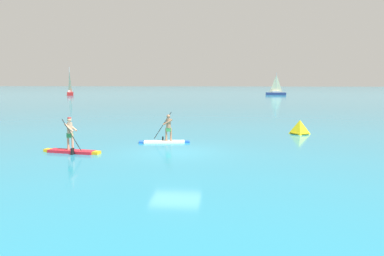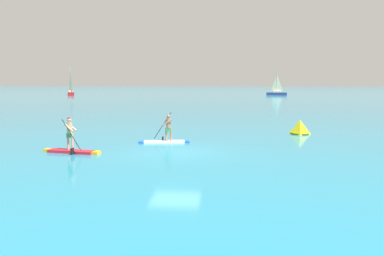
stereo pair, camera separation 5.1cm
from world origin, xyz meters
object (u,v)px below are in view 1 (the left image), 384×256
object	(u,v)px
sailboat_left_horizon	(70,92)
paddleboarder_mid_center	(165,137)
race_marker_buoy	(300,128)
sailboat_right_horizon	(276,92)
paddleboarder_near_left	(71,146)

from	to	relation	value
sailboat_left_horizon	paddleboarder_mid_center	bearing A→B (deg)	-175.06
race_marker_buoy	sailboat_right_horizon	bearing A→B (deg)	83.35
sailboat_left_horizon	sailboat_right_horizon	distance (m)	51.54
race_marker_buoy	sailboat_right_horizon	xyz separation A→B (m)	(7.98, 68.38, 0.38)
race_marker_buoy	paddleboarder_mid_center	bearing A→B (deg)	-153.19
paddleboarder_mid_center	sailboat_left_horizon	xyz separation A→B (m)	(-34.70, 66.06, 0.55)
paddleboarder_mid_center	sailboat_right_horizon	world-z (taller)	sailboat_right_horizon
paddleboarder_near_left	race_marker_buoy	bearing A→B (deg)	40.56
paddleboarder_near_left	sailboat_left_horizon	bearing A→B (deg)	123.15
sailboat_left_horizon	sailboat_right_horizon	size ratio (longest dim) A/B	1.24
paddleboarder_near_left	sailboat_right_horizon	world-z (taller)	sailboat_right_horizon
paddleboarder_near_left	race_marker_buoy	xyz separation A→B (m)	(12.60, 7.62, 0.04)
paddleboarder_near_left	paddleboarder_mid_center	distance (m)	5.34
sailboat_right_horizon	paddleboarder_mid_center	bearing A→B (deg)	-93.93
race_marker_buoy	sailboat_right_horizon	size ratio (longest dim) A/B	0.22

